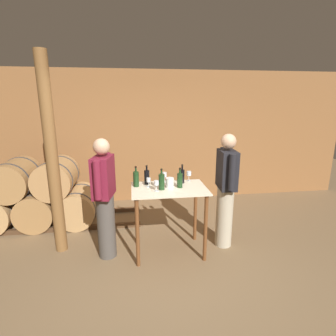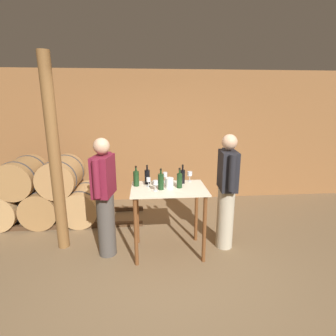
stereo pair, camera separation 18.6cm
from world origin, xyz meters
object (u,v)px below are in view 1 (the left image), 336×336
at_px(wine_glass_near_center, 156,183).
at_px(wine_glass_near_left, 149,180).
at_px(wine_bottle_far_right, 182,176).
at_px(wine_glass_near_right, 164,175).
at_px(wooden_post, 52,158).
at_px(wine_bottle_right, 180,180).
at_px(wine_glass_far_side, 189,174).
at_px(person_host, 104,197).
at_px(ice_bucket, 170,183).
at_px(wine_bottle_left, 147,177).
at_px(wine_bottle_far_left, 136,179).
at_px(person_visitor_with_scarf, 226,189).
at_px(wine_bottle_center, 162,181).

bearing_deg(wine_glass_near_center, wine_glass_near_left, 115.25).
height_order(wine_bottle_far_right, wine_glass_near_right, wine_bottle_far_right).
relative_size(wooden_post, wine_bottle_right, 9.89).
height_order(wooden_post, wine_bottle_far_right, wooden_post).
xyz_separation_m(wine_glass_far_side, person_host, (-1.19, -0.26, -0.20)).
bearing_deg(wine_bottle_right, ice_bucket, 173.87).
distance_m(wooden_post, wine_bottle_left, 1.28).
bearing_deg(wine_bottle_far_left, ice_bucket, -13.98).
bearing_deg(wooden_post, person_host, -20.46).
relative_size(wine_glass_near_right, person_visitor_with_scarf, 0.09).
height_order(wine_glass_near_left, person_visitor_with_scarf, person_visitor_with_scarf).
distance_m(wine_bottle_right, wine_glass_near_center, 0.34).
relative_size(wooden_post, wine_bottle_center, 9.52).
bearing_deg(wine_glass_near_left, wine_glass_near_center, -64.75).
bearing_deg(wooden_post, person_visitor_with_scarf, -4.73).
height_order(wine_bottle_far_left, person_visitor_with_scarf, person_visitor_with_scarf).
height_order(wine_bottle_left, wine_bottle_center, wine_bottle_center).
xyz_separation_m(wine_bottle_right, ice_bucket, (-0.13, 0.01, -0.04)).
relative_size(wine_glass_near_center, person_host, 0.09).
bearing_deg(ice_bucket, wine_bottle_center, -151.54).
height_order(wine_bottle_left, wine_bottle_far_right, same).
bearing_deg(wine_glass_near_left, wine_glass_far_side, 17.58).
xyz_separation_m(wine_bottle_far_left, wine_bottle_left, (0.15, 0.09, -0.00)).
xyz_separation_m(wine_bottle_center, wine_glass_near_center, (-0.07, -0.05, -0.01)).
distance_m(wine_glass_far_side, ice_bucket, 0.42).
distance_m(wine_glass_near_left, wine_glass_near_right, 0.31).
bearing_deg(wine_bottle_far_right, wine_glass_near_left, -167.56).
height_order(ice_bucket, person_visitor_with_scarf, person_visitor_with_scarf).
xyz_separation_m(wine_bottle_center, wine_glass_near_left, (-0.16, 0.14, -0.02)).
xyz_separation_m(wine_bottle_far_left, wine_bottle_far_right, (0.65, 0.07, -0.00)).
distance_m(wine_bottle_right, person_visitor_with_scarf, 0.71).
distance_m(wine_bottle_far_left, wine_bottle_left, 0.18).
height_order(wine_bottle_right, wine_glass_near_center, wine_bottle_right).
bearing_deg(wine_glass_far_side, wine_bottle_far_right, -144.46).
bearing_deg(wine_glass_near_center, wine_bottle_left, 108.30).
bearing_deg(wine_glass_near_right, wooden_post, -179.80).
distance_m(wine_bottle_right, ice_bucket, 0.14).
bearing_deg(wine_bottle_center, wine_glass_near_center, -145.38).
xyz_separation_m(wine_bottle_left, wine_glass_far_side, (0.61, 0.06, 0.00)).
distance_m(wine_bottle_center, ice_bucket, 0.14).
relative_size(wine_bottle_left, ice_bucket, 2.00).
relative_size(wine_glass_near_left, wine_glass_near_right, 0.87).
bearing_deg(wine_glass_near_right, wine_bottle_left, -166.72).
distance_m(wine_bottle_center, wine_glass_near_right, 0.33).
distance_m(wine_bottle_far_left, person_host, 0.48).
bearing_deg(wooden_post, wine_bottle_right, -9.16).
relative_size(wine_glass_near_center, ice_bucket, 1.04).
relative_size(wine_bottle_far_left, wine_bottle_right, 1.03).
distance_m(wine_bottle_right, wine_bottle_far_right, 0.21).
distance_m(wine_bottle_far_left, person_visitor_with_scarf, 1.28).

